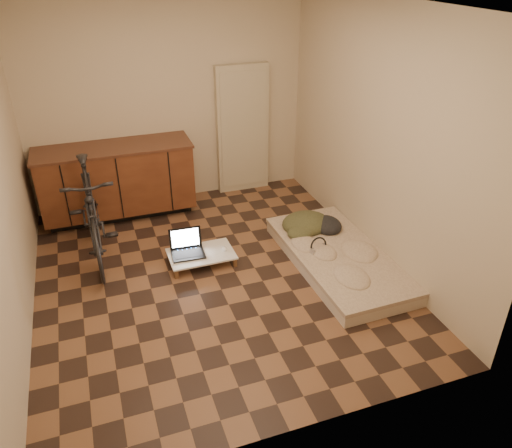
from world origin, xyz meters
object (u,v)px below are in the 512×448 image
object	(u,v)px
bicycle	(91,207)
laptop	(187,248)
lap_desk	(201,254)
futon	(338,258)

from	to	relation	value
bicycle	laptop	xyz separation A→B (m)	(0.90, -0.49, -0.41)
bicycle	lap_desk	bearing A→B (deg)	-28.77
bicycle	laptop	size ratio (longest dim) A/B	4.94
futon	laptop	xyz separation A→B (m)	(-1.50, 0.59, 0.08)
laptop	lap_desk	bearing A→B (deg)	-22.23
futon	lap_desk	world-z (taller)	futon
futon	laptop	bearing A→B (deg)	157.52
bicycle	futon	xyz separation A→B (m)	(2.39, -1.08, -0.49)
bicycle	futon	size ratio (longest dim) A/B	0.93
bicycle	lap_desk	size ratio (longest dim) A/B	2.56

